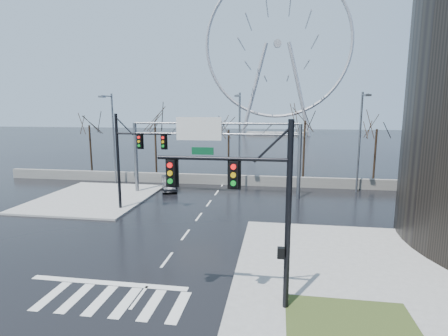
% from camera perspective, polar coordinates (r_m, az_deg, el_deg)
% --- Properties ---
extents(ground, '(260.00, 260.00, 0.00)m').
position_cam_1_polar(ground, '(20.55, -9.30, -14.57)').
color(ground, black).
rests_on(ground, ground).
extents(sidewalk_right_ext, '(12.00, 10.00, 0.15)m').
position_cam_1_polar(sidewalk_right_ext, '(21.81, 19.18, -13.31)').
color(sidewalk_right_ext, gray).
rests_on(sidewalk_right_ext, ground).
extents(sidewalk_far, '(10.00, 12.00, 0.15)m').
position_cam_1_polar(sidewalk_far, '(35.29, -20.35, -4.58)').
color(sidewalk_far, gray).
rests_on(sidewalk_far, ground).
extents(grass_strip, '(5.00, 4.00, 0.02)m').
position_cam_1_polar(grass_strip, '(15.48, 20.15, -23.13)').
color(grass_strip, '#2E431C').
rests_on(grass_strip, sidewalk_near).
extents(barrier_wall, '(52.00, 0.50, 1.10)m').
position_cam_1_polar(barrier_wall, '(39.04, -0.19, -1.91)').
color(barrier_wall, slate).
rests_on(barrier_wall, ground).
extents(signal_mast_near, '(5.52, 0.41, 8.00)m').
position_cam_1_polar(signal_mast_near, '(14.20, 5.03, -4.73)').
color(signal_mast_near, black).
rests_on(signal_mast_near, ground).
extents(signal_mast_far, '(4.72, 0.41, 8.00)m').
position_cam_1_polar(signal_mast_far, '(29.47, -15.02, 2.41)').
color(signal_mast_far, black).
rests_on(signal_mast_far, ground).
extents(sign_gantry, '(16.36, 0.40, 7.60)m').
position_cam_1_polar(sign_gantry, '(33.50, -2.19, 4.17)').
color(sign_gantry, slate).
rests_on(sign_gantry, ground).
extents(streetlight_left, '(0.50, 2.55, 10.00)m').
position_cam_1_polar(streetlight_left, '(40.27, -17.83, 5.65)').
color(streetlight_left, slate).
rests_on(streetlight_left, ground).
extents(streetlight_mid, '(0.50, 2.55, 10.00)m').
position_cam_1_polar(streetlight_mid, '(36.24, 2.48, 5.70)').
color(streetlight_mid, slate).
rests_on(streetlight_mid, ground).
extents(streetlight_right, '(0.50, 2.55, 10.00)m').
position_cam_1_polar(streetlight_right, '(36.89, 21.42, 5.12)').
color(streetlight_right, slate).
rests_on(streetlight_right, ground).
extents(tree_far_left, '(3.50, 3.50, 7.00)m').
position_cam_1_polar(tree_far_left, '(48.26, -21.11, 5.69)').
color(tree_far_left, black).
rests_on(tree_far_left, ground).
extents(tree_left, '(3.75, 3.75, 7.50)m').
position_cam_1_polar(tree_left, '(43.98, -11.19, 6.35)').
color(tree_left, black).
rests_on(tree_left, ground).
extents(tree_center, '(3.25, 3.25, 6.50)m').
position_cam_1_polar(tree_center, '(42.81, 0.76, 5.36)').
color(tree_center, black).
rests_on(tree_center, ground).
extents(tree_right, '(3.90, 3.90, 7.80)m').
position_cam_1_polar(tree_right, '(41.43, 13.06, 6.42)').
color(tree_right, black).
rests_on(tree_right, ground).
extents(tree_far_right, '(3.40, 3.40, 6.80)m').
position_cam_1_polar(tree_far_right, '(43.28, 23.63, 4.93)').
color(tree_far_right, black).
rests_on(tree_far_right, ground).
extents(ferris_wheel, '(45.00, 6.00, 50.91)m').
position_cam_1_polar(ferris_wheel, '(114.15, 8.70, 18.52)').
color(ferris_wheel, gray).
rests_on(ferris_wheel, ground).
extents(car, '(2.92, 4.64, 1.44)m').
position_cam_1_polar(car, '(36.89, -8.95, -2.44)').
color(car, black).
rests_on(car, ground).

